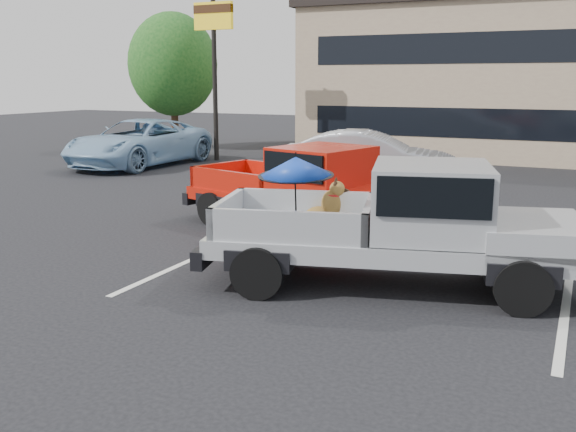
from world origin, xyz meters
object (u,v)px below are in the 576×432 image
object	(u,v)px
tree_left	(173,65)
red_pickup	(316,186)
silver_sedan	(369,161)
blue_suv	(139,143)
silver_pickup	(413,219)
motel_sign	(214,37)

from	to	relation	value
tree_left	red_pickup	xyz separation A→B (m)	(12.18, -12.60, -2.76)
silver_sedan	blue_suv	distance (m)	9.37
silver_pickup	red_pickup	xyz separation A→B (m)	(-2.65, 2.60, -0.08)
motel_sign	blue_suv	bearing A→B (deg)	-122.99
tree_left	silver_sedan	xyz separation A→B (m)	(11.55, -7.20, -2.90)
motel_sign	silver_sedan	world-z (taller)	motel_sign
motel_sign	red_pickup	bearing A→B (deg)	-49.55
tree_left	silver_pickup	distance (m)	21.41
motel_sign	red_pickup	distance (m)	13.14
red_pickup	silver_sedan	xyz separation A→B (m)	(-0.64, 5.39, -0.14)
blue_suv	silver_pickup	bearing A→B (deg)	-35.88
silver_pickup	red_pickup	bearing A→B (deg)	121.19
blue_suv	silver_sedan	bearing A→B (deg)	-8.29
red_pickup	silver_sedan	bearing A→B (deg)	112.53
silver_sedan	blue_suv	size ratio (longest dim) A/B	0.84
silver_pickup	blue_suv	bearing A→B (deg)	128.09
silver_pickup	motel_sign	bearing A→B (deg)	117.24
silver_sedan	blue_suv	bearing A→B (deg)	68.14
motel_sign	tree_left	world-z (taller)	tree_left
silver_pickup	silver_sedan	bearing A→B (deg)	97.99
silver_sedan	motel_sign	bearing A→B (deg)	48.97
red_pickup	blue_suv	bearing A→B (deg)	160.39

